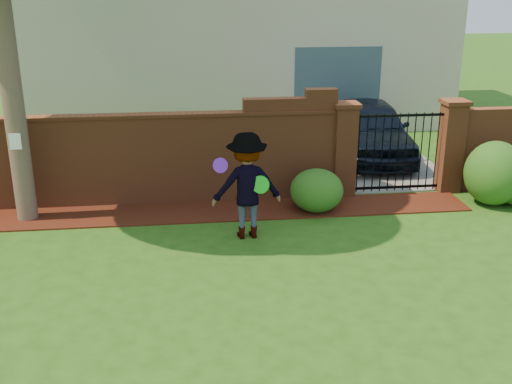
{
  "coord_description": "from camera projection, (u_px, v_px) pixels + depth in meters",
  "views": [
    {
      "loc": [
        -0.72,
        -7.36,
        4.14
      ],
      "look_at": [
        0.34,
        1.4,
        1.05
      ],
      "focal_mm": 42.93,
      "sensor_mm": 36.0,
      "label": 1
    }
  ],
  "objects": [
    {
      "name": "frisbee_green",
      "position": [
        260.0,
        185.0,
        9.9
      ],
      "size": [
        0.3,
        0.18,
        0.3
      ],
      "primitive_type": "cylinder",
      "rotation": [
        1.43,
        0.0,
        -0.4
      ],
      "color": "green",
      "rests_on": "man"
    },
    {
      "name": "brick_wall",
      "position": [
        117.0,
        158.0,
        11.56
      ],
      "size": [
        8.7,
        0.31,
        2.16
      ],
      "color": "brown",
      "rests_on": "ground"
    },
    {
      "name": "shrub_left",
      "position": [
        317.0,
        190.0,
        11.38
      ],
      "size": [
        0.99,
        0.99,
        0.81
      ],
      "primitive_type": "ellipsoid",
      "color": "#1A4F17",
      "rests_on": "ground"
    },
    {
      "name": "man",
      "position": [
        247.0,
        186.0,
        10.07
      ],
      "size": [
        1.2,
        0.75,
        1.8
      ],
      "primitive_type": "imported",
      "rotation": [
        0.0,
        0.0,
        3.21
      ],
      "color": "gray",
      "rests_on": "ground"
    },
    {
      "name": "iron_gate",
      "position": [
        398.0,
        152.0,
        12.21
      ],
      "size": [
        1.78,
        0.03,
        1.6
      ],
      "color": "black",
      "rests_on": "ground"
    },
    {
      "name": "driveway",
      "position": [
        344.0,
        143.0,
        16.23
      ],
      "size": [
        3.2,
        8.0,
        0.01
      ],
      "primitive_type": "cube",
      "color": "slate",
      "rests_on": "ground"
    },
    {
      "name": "pillar_right",
      "position": [
        451.0,
        146.0,
        12.3
      ],
      "size": [
        0.5,
        0.5,
        1.88
      ],
      "color": "brown",
      "rests_on": "ground"
    },
    {
      "name": "house",
      "position": [
        236.0,
        12.0,
        18.65
      ],
      "size": [
        12.4,
        6.4,
        6.3
      ],
      "color": "beige",
      "rests_on": "ground"
    },
    {
      "name": "shrub_middle",
      "position": [
        494.0,
        173.0,
        11.66
      ],
      "size": [
        1.13,
        1.13,
        1.25
      ],
      "primitive_type": "ellipsoid",
      "color": "#1A4F17",
      "rests_on": "ground"
    },
    {
      "name": "car",
      "position": [
        372.0,
        131.0,
        14.58
      ],
      "size": [
        1.95,
        4.18,
        1.39
      ],
      "primitive_type": "imported",
      "rotation": [
        0.0,
        0.0,
        -0.08
      ],
      "color": "black",
      "rests_on": "ground"
    },
    {
      "name": "paper_notice",
      "position": [
        15.0,
        142.0,
        10.45
      ],
      "size": [
        0.2,
        0.01,
        0.28
      ],
      "primitive_type": "cube",
      "color": "white",
      "rests_on": "tree"
    },
    {
      "name": "mulch_bed",
      "position": [
        175.0,
        213.0,
        11.36
      ],
      "size": [
        11.1,
        1.08,
        0.03
      ],
      "primitive_type": "cube",
      "color": "#37130A",
      "rests_on": "ground"
    },
    {
      "name": "ground",
      "position": [
        244.0,
        299.0,
        8.35
      ],
      "size": [
        80.0,
        80.0,
        0.01
      ],
      "primitive_type": "cube",
      "color": "#254E13",
      "rests_on": "ground"
    },
    {
      "name": "frisbee_purple",
      "position": [
        220.0,
        165.0,
        9.75
      ],
      "size": [
        0.26,
        0.11,
        0.25
      ],
      "primitive_type": "cylinder",
      "rotation": [
        1.36,
        0.0,
        0.16
      ],
      "color": "#7521D4",
      "rests_on": "man"
    },
    {
      "name": "pillar_left",
      "position": [
        344.0,
        149.0,
        12.05
      ],
      "size": [
        0.5,
        0.5,
        1.88
      ],
      "color": "brown",
      "rests_on": "ground"
    }
  ]
}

